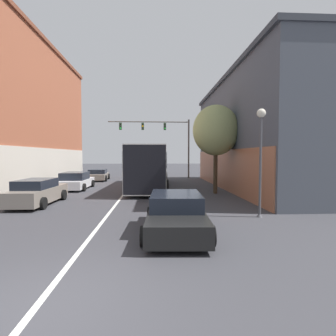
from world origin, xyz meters
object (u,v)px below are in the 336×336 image
bus (150,165)px  parked_car_left_near (98,175)px  hatchback_foreground (176,214)px  parked_car_left_mid (38,192)px  street_tree_near (216,131)px  traffic_signal_gantry (162,134)px  parked_car_left_far (76,181)px  street_lamp (261,147)px

bus → parked_car_left_near: bearing=41.2°
hatchback_foreground → parked_car_left_near: (-6.65, 19.04, -0.05)m
parked_car_left_mid → street_tree_near: bearing=-70.1°
parked_car_left_near → hatchback_foreground: bearing=-164.1°
traffic_signal_gantry → street_tree_near: (3.30, -12.42, -0.75)m
traffic_signal_gantry → parked_car_left_near: bearing=-160.8°
bus → hatchback_foreground: 12.34m
parked_car_left_mid → traffic_signal_gantry: (7.15, 16.01, 4.43)m
parked_car_left_far → street_tree_near: bearing=-105.2°
traffic_signal_gantry → bus: bearing=-98.0°
street_tree_near → hatchback_foreground: bearing=-111.2°
parked_car_left_near → street_tree_near: 14.75m
traffic_signal_gantry → street_lamp: traffic_signal_gantry is taller
hatchback_foreground → street_tree_near: (3.49, 9.00, 3.71)m
parked_car_left_near → street_tree_near: (10.14, -10.04, 3.76)m
parked_car_left_near → parked_car_left_mid: (-0.31, -13.62, 0.08)m
parked_car_left_far → street_lamp: bearing=-132.9°
hatchback_foreground → street_tree_near: street_tree_near is taller
bus → parked_car_left_far: 5.89m
hatchback_foreground → traffic_signal_gantry: bearing=2.3°
parked_car_left_far → street_lamp: 14.67m
hatchback_foreground → parked_car_left_mid: (-6.97, 5.41, 0.03)m
parked_car_left_mid → street_lamp: street_lamp is taller
parked_car_left_far → street_lamp: size_ratio=0.96×
bus → street_lamp: street_lamp is taller
hatchback_foreground → parked_car_left_near: hatchback_foreground is taller
bus → street_lamp: 11.42m
hatchback_foreground → parked_car_left_far: (-6.86, 11.82, 0.01)m
bus → traffic_signal_gantry: size_ratio=1.23×
street_tree_near → parked_car_left_far: bearing=164.8°
traffic_signal_gantry → street_tree_near: bearing=-75.1°
hatchback_foreground → street_lamp: 4.83m
parked_car_left_near → traffic_signal_gantry: 8.53m
bus → street_tree_near: bearing=-123.0°
parked_car_left_far → street_tree_near: street_tree_near is taller
parked_car_left_near → street_lamp: (10.39, -17.09, 2.41)m
parked_car_left_far → traffic_signal_gantry: 12.72m
parked_car_left_near → traffic_signal_gantry: bearing=-74.2°
street_lamp → street_tree_near: street_tree_near is taller
parked_car_left_near → parked_car_left_far: 7.22m
parked_car_left_mid → street_lamp: 11.48m
parked_car_left_mid → street_tree_near: size_ratio=0.73×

